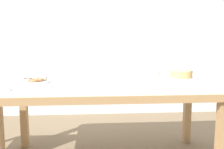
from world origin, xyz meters
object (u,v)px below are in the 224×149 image
Objects in this scene: tealight_near_cakes at (9,89)px; tealight_centre at (105,86)px; cake_chocolate_round at (181,75)px; tealight_left_edge at (69,82)px; tealight_near_front at (87,76)px; plate_stack at (149,74)px; tealight_right_edge at (51,86)px; pastry_platter at (35,80)px.

tealight_centre is at bearing 7.45° from tealight_near_cakes.
cake_chocolate_round is at bearing 26.90° from tealight_centre.
tealight_left_edge is 0.37m from tealight_near_front.
tealight_near_cakes is (-1.48, -0.48, -0.03)m from cake_chocolate_round.
tealight_near_cakes is at bearing -154.33° from plate_stack.
tealight_near_cakes is 0.52m from tealight_left_edge.
tealight_centre is 1.00× the size of tealight_right_edge.
tealight_centre and tealight_right_edge have the same top height.
cake_chocolate_round is 1.08m from tealight_left_edge.
pastry_platter reaches higher than tealight_near_cakes.
plate_stack is at bearing 25.67° from tealight_near_cakes.
tealight_left_edge is (-1.06, -0.17, -0.03)m from cake_chocolate_round.
plate_stack is at bearing 18.18° from tealight_left_edge.
tealight_right_edge is at bearing 21.17° from tealight_near_cakes.
cake_chocolate_round is 0.86m from tealight_centre.
tealight_near_front is at bearing 169.40° from cake_chocolate_round.
plate_stack is 0.81m from tealight_left_edge.
tealight_near_front is (-0.92, 0.17, -0.03)m from cake_chocolate_round.
cake_chocolate_round reaches higher than tealight_left_edge.
pastry_platter is 1.48× the size of plate_stack.
cake_chocolate_round is 7.76× the size of tealight_near_front.
tealight_right_edge is 0.60m from tealight_near_front.
tealight_right_edge is (0.19, -0.28, -0.01)m from pastry_platter.
tealight_near_cakes is 0.31m from tealight_right_edge.
tealight_near_cakes is 1.00× the size of tealight_near_front.
cake_chocolate_round is at bearing 3.89° from pastry_platter.
tealight_centre is (0.71, 0.09, 0.00)m from tealight_near_cakes.
pastry_platter is at bearing -176.11° from cake_chocolate_round.
tealight_left_edge is 0.24m from tealight_right_edge.
tealight_right_edge is (-0.89, -0.46, -0.02)m from plate_stack.
tealight_left_edge is (-0.77, -0.25, -0.02)m from plate_stack.
plate_stack is (-0.30, 0.09, -0.00)m from cake_chocolate_round.
tealight_near_cakes is 1.00× the size of tealight_right_edge.
pastry_platter is 7.77× the size of tealight_left_edge.
cake_chocolate_round reaches higher than plate_stack.
cake_chocolate_round is at bearing 17.25° from tealight_right_edge.
pastry_platter is at bearing -149.88° from tealight_near_front.
cake_chocolate_round is at bearing 18.02° from tealight_near_cakes.
tealight_near_front is (-0.16, 0.56, 0.00)m from tealight_centre.
pastry_platter reaches higher than tealight_right_edge.
tealight_near_front is (0.46, 0.27, -0.01)m from pastry_platter.
pastry_platter is at bearing 167.17° from tealight_left_edge.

